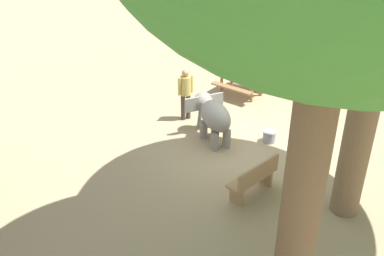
{
  "coord_description": "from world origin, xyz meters",
  "views": [
    {
      "loc": [
        -8.99,
        4.9,
        6.34
      ],
      "look_at": [
        0.34,
        1.18,
        0.8
      ],
      "focal_mm": 41.42,
      "sensor_mm": 36.0,
      "label": 1
    }
  ],
  "objects_px": {
    "wooden_bench": "(254,178)",
    "picnic_table_near": "(242,78)",
    "person_handler": "(186,91)",
    "elephant": "(212,115)",
    "feed_bucket": "(269,137)"
  },
  "relations": [
    {
      "from": "person_handler",
      "to": "feed_bucket",
      "type": "bearing_deg",
      "value": 29.4
    },
    {
      "from": "elephant",
      "to": "feed_bucket",
      "type": "xyz_separation_m",
      "value": [
        -0.71,
        -1.44,
        -0.62
      ]
    },
    {
      "from": "elephant",
      "to": "wooden_bench",
      "type": "xyz_separation_m",
      "value": [
        -2.69,
        0.14,
        -0.31
      ]
    },
    {
      "from": "person_handler",
      "to": "picnic_table_near",
      "type": "distance_m",
      "value": 2.65
    },
    {
      "from": "elephant",
      "to": "wooden_bench",
      "type": "height_order",
      "value": "elephant"
    },
    {
      "from": "elephant",
      "to": "person_handler",
      "type": "relative_size",
      "value": 1.08
    },
    {
      "from": "picnic_table_near",
      "to": "elephant",
      "type": "bearing_deg",
      "value": -72.13
    },
    {
      "from": "wooden_bench",
      "to": "picnic_table_near",
      "type": "xyz_separation_m",
      "value": [
        5.14,
        -2.33,
        0.12
      ]
    },
    {
      "from": "elephant",
      "to": "person_handler",
      "type": "distance_m",
      "value": 1.48
    },
    {
      "from": "elephant",
      "to": "person_handler",
      "type": "xyz_separation_m",
      "value": [
        1.45,
        0.23,
        0.17
      ]
    },
    {
      "from": "wooden_bench",
      "to": "picnic_table_near",
      "type": "distance_m",
      "value": 5.65
    },
    {
      "from": "picnic_table_near",
      "to": "feed_bucket",
      "type": "bearing_deg",
      "value": -43.76
    },
    {
      "from": "wooden_bench",
      "to": "elephant",
      "type": "bearing_deg",
      "value": 64.56
    },
    {
      "from": "person_handler",
      "to": "feed_bucket",
      "type": "height_order",
      "value": "person_handler"
    },
    {
      "from": "wooden_bench",
      "to": "picnic_table_near",
      "type": "height_order",
      "value": "wooden_bench"
    }
  ]
}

